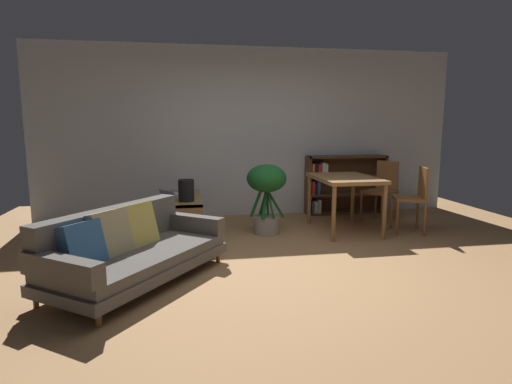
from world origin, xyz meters
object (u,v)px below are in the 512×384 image
at_px(dining_chair_far, 414,195).
at_px(desk_speaker, 186,190).
at_px(potted_floor_plant, 266,188).
at_px(fabric_couch, 129,248).
at_px(bookshelf, 341,184).
at_px(media_console, 185,215).
at_px(dining_table, 345,183).
at_px(open_laptop, 177,193).
at_px(dining_chair_near, 382,188).

bearing_deg(dining_chair_far, desk_speaker, 177.46).
distance_m(desk_speaker, potted_floor_plant, 1.09).
distance_m(fabric_couch, bookshelf, 4.10).
distance_m(fabric_couch, media_console, 1.80).
xyz_separation_m(fabric_couch, dining_table, (2.75, 1.49, 0.36)).
distance_m(fabric_couch, open_laptop, 1.94).
relative_size(media_console, potted_floor_plant, 1.31).
xyz_separation_m(media_console, dining_chair_far, (3.11, -0.50, 0.27)).
bearing_deg(dining_chair_far, bookshelf, 109.69).
bearing_deg(dining_chair_far, dining_table, 163.16).
bearing_deg(dining_table, bookshelf, 71.29).
xyz_separation_m(media_console, open_laptop, (-0.11, 0.16, 0.28)).
xyz_separation_m(open_laptop, dining_chair_near, (3.14, 0.13, -0.02)).
relative_size(open_laptop, desk_speaker, 1.62).
distance_m(media_console, desk_speaker, 0.54).
bearing_deg(fabric_couch, open_laptop, 77.13).
xyz_separation_m(open_laptop, potted_floor_plant, (1.21, -0.37, 0.10)).
height_order(fabric_couch, desk_speaker, desk_speaker).
bearing_deg(dining_chair_near, dining_table, -147.88).
bearing_deg(open_laptop, dining_chair_far, -11.65).
relative_size(desk_speaker, potted_floor_plant, 0.29).
bearing_deg(open_laptop, dining_table, -9.58).
bearing_deg(potted_floor_plant, dining_chair_far, -8.39).
height_order(fabric_couch, dining_table, dining_table).
xyz_separation_m(desk_speaker, bookshelf, (2.58, 1.28, -0.17)).
height_order(fabric_couch, potted_floor_plant, potted_floor_plant).
distance_m(open_laptop, dining_chair_far, 3.28).
bearing_deg(dining_table, dining_chair_near, 32.12).
bearing_deg(dining_chair_near, media_console, -174.52).
distance_m(open_laptop, bookshelf, 2.81).
height_order(fabric_couch, dining_chair_near, dining_chair_near).
height_order(media_console, dining_table, dining_table).
relative_size(dining_table, dining_chair_far, 1.25).
bearing_deg(desk_speaker, open_laptop, 103.78).
height_order(open_laptop, desk_speaker, desk_speaker).
height_order(desk_speaker, dining_chair_near, dining_chair_near).
relative_size(dining_table, dining_chair_near, 1.24).
xyz_separation_m(desk_speaker, dining_chair_far, (3.08, -0.14, -0.13)).
relative_size(potted_floor_plant, dining_chair_near, 1.04).
relative_size(fabric_couch, dining_chair_far, 2.14).
xyz_separation_m(potted_floor_plant, dining_chair_far, (2.01, -0.30, -0.10)).
relative_size(media_console, bookshelf, 0.92).
height_order(dining_table, dining_chair_near, dining_chair_near).
height_order(desk_speaker, dining_table, desk_speaker).
bearing_deg(dining_chair_near, open_laptop, -177.66).
distance_m(fabric_couch, desk_speaker, 1.50).
distance_m(dining_chair_far, bookshelf, 1.51).
bearing_deg(desk_speaker, dining_chair_far, -2.54).
bearing_deg(dining_table, dining_chair_far, -16.84).
relative_size(desk_speaker, dining_table, 0.24).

